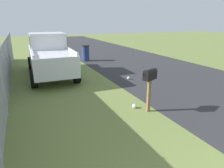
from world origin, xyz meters
TOP-DOWN VIEW (x-y plane):
  - road_asphalt at (6.00, -4.00)m, footprint 60.00×6.60m
  - mailbox at (4.99, -0.44)m, footprint 0.36×0.51m
  - pickup_truck at (10.68, 1.67)m, footprint 5.00×2.16m
  - trash_bin at (13.62, -1.07)m, footprint 0.53×0.53m
  - fence_section at (8.90, 3.55)m, footprint 14.78×0.07m
  - litter_bag_near_hydrant at (8.34, -1.57)m, footprint 0.14×0.14m
  - litter_bag_midfield_a at (5.35, -0.16)m, footprint 0.14×0.14m

SIDE VIEW (x-z plane):
  - road_asphalt at x=6.00m, z-range 0.00..0.01m
  - litter_bag_near_hydrant at x=8.34m, z-range 0.00..0.14m
  - litter_bag_midfield_a at x=5.35m, z-range 0.00..0.14m
  - trash_bin at x=13.62m, z-range 0.00..1.09m
  - fence_section at x=8.90m, z-range 0.07..1.97m
  - mailbox at x=4.99m, z-range 0.40..1.74m
  - pickup_truck at x=10.68m, z-range 0.06..2.15m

